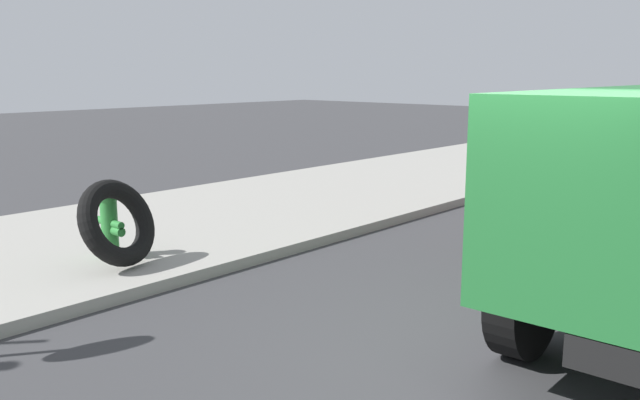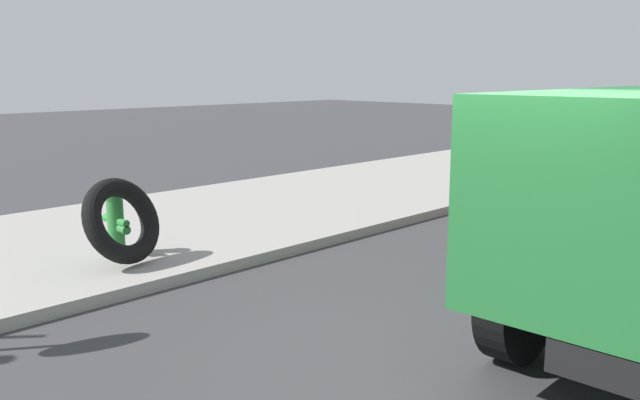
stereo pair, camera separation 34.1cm
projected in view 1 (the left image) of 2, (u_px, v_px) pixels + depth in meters
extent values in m
plane|color=#38383A|center=(507.00, 373.00, 5.75)|extent=(80.00, 80.00, 0.00)
cube|color=#99968E|center=(105.00, 240.00, 9.99)|extent=(36.00, 5.00, 0.15)
cylinder|color=#2D8438|center=(110.00, 229.00, 8.76)|extent=(0.22, 0.22, 0.73)
sphere|color=#2D8438|center=(108.00, 197.00, 8.67)|extent=(0.25, 0.25, 0.25)
cylinder|color=#2D8438|center=(118.00, 225.00, 8.61)|extent=(0.10, 0.18, 0.10)
cylinder|color=#2D8438|center=(101.00, 220.00, 8.87)|extent=(0.10, 0.18, 0.10)
cylinder|color=#2D8438|center=(118.00, 231.00, 8.63)|extent=(0.12, 0.18, 0.12)
torus|color=black|center=(117.00, 223.00, 8.24)|extent=(1.26, 0.92, 1.13)
cylinder|color=black|center=(525.00, 297.00, 6.01)|extent=(1.11, 0.32, 1.10)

